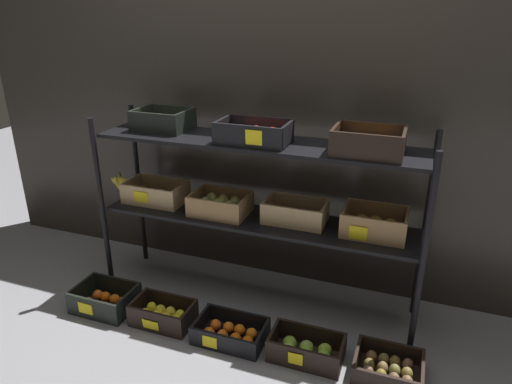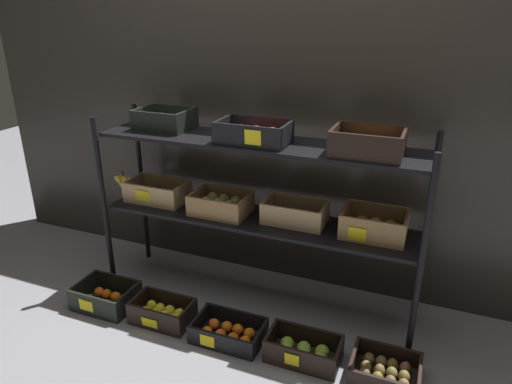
# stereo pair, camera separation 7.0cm
# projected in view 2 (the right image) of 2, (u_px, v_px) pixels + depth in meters

# --- Properties ---
(ground_plane) EXTENTS (10.00, 10.00, 0.00)m
(ground_plane) POSITION_uv_depth(u_px,v_px,m) (256.00, 299.00, 2.86)
(ground_plane) COLOR gray
(storefront_wall) EXTENTS (4.23, 0.12, 1.89)m
(storefront_wall) POSITION_uv_depth(u_px,v_px,m) (280.00, 134.00, 2.84)
(storefront_wall) COLOR #2D2823
(storefront_wall) RESTS_ON ground_plane
(display_rack) EXTENTS (1.96, 0.42, 1.14)m
(display_rack) POSITION_uv_depth(u_px,v_px,m) (258.00, 182.00, 2.57)
(display_rack) COLOR black
(display_rack) RESTS_ON ground_plane
(crate_ground_tangerine) EXTENTS (0.35, 0.26, 0.14)m
(crate_ground_tangerine) POSITION_uv_depth(u_px,v_px,m) (106.00, 298.00, 2.78)
(crate_ground_tangerine) COLOR black
(crate_ground_tangerine) RESTS_ON ground_plane
(crate_ground_lemon) EXTENTS (0.35, 0.21, 0.13)m
(crate_ground_lemon) POSITION_uv_depth(u_px,v_px,m) (163.00, 313.00, 2.64)
(crate_ground_lemon) COLOR black
(crate_ground_lemon) RESTS_ON ground_plane
(crate_ground_center_tangerine) EXTENTS (0.38, 0.24, 0.11)m
(crate_ground_center_tangerine) POSITION_uv_depth(u_px,v_px,m) (229.00, 333.00, 2.50)
(crate_ground_center_tangerine) COLOR black
(crate_ground_center_tangerine) RESTS_ON ground_plane
(crate_ground_apple_green) EXTENTS (0.37, 0.22, 0.13)m
(crate_ground_apple_green) POSITION_uv_depth(u_px,v_px,m) (303.00, 351.00, 2.35)
(crate_ground_apple_green) COLOR black
(crate_ground_apple_green) RESTS_ON ground_plane
(crate_ground_kiwi) EXTENTS (0.32, 0.26, 0.11)m
(crate_ground_kiwi) POSITION_uv_depth(u_px,v_px,m) (385.00, 372.00, 2.23)
(crate_ground_kiwi) COLOR black
(crate_ground_kiwi) RESTS_ON ground_plane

